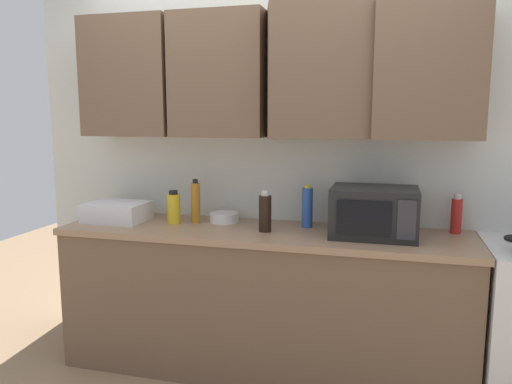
{
  "coord_description": "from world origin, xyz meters",
  "views": [
    {
      "loc": [
        0.72,
        -3.13,
        1.59
      ],
      "look_at": [
        -0.05,
        -0.25,
        1.12
      ],
      "focal_mm": 34.77,
      "sensor_mm": 36.0,
      "label": 1
    }
  ],
  "objects_px": {
    "bottle_amber_vinegar": "(196,202)",
    "bottle_yellow_mustard": "(174,208)",
    "dish_rack": "(117,212)",
    "bottle_blue_cleaner": "(307,207)",
    "microwave": "(374,212)",
    "bottle_red_sauce": "(456,215)",
    "bowl_ceramic_small": "(224,217)",
    "bottle_soy_dark": "(265,213)"
  },
  "relations": [
    {
      "from": "bottle_red_sauce",
      "to": "bowl_ceramic_small",
      "type": "height_order",
      "value": "bottle_red_sauce"
    },
    {
      "from": "bowl_ceramic_small",
      "to": "bottle_amber_vinegar",
      "type": "bearing_deg",
      "value": -160.5
    },
    {
      "from": "microwave",
      "to": "bottle_red_sauce",
      "type": "xyz_separation_m",
      "value": [
        0.46,
        0.2,
        -0.03
      ]
    },
    {
      "from": "bottle_yellow_mustard",
      "to": "bowl_ceramic_small",
      "type": "relative_size",
      "value": 1.14
    },
    {
      "from": "microwave",
      "to": "bottle_yellow_mustard",
      "type": "relative_size",
      "value": 2.27
    },
    {
      "from": "bottle_amber_vinegar",
      "to": "bottle_blue_cleaner",
      "type": "xyz_separation_m",
      "value": [
        0.71,
        0.05,
        -0.01
      ]
    },
    {
      "from": "bottle_amber_vinegar",
      "to": "bottle_blue_cleaner",
      "type": "distance_m",
      "value": 0.71
    },
    {
      "from": "microwave",
      "to": "bottle_amber_vinegar",
      "type": "distance_m",
      "value": 1.12
    },
    {
      "from": "bottle_yellow_mustard",
      "to": "microwave",
      "type": "bearing_deg",
      "value": -0.75
    },
    {
      "from": "dish_rack",
      "to": "bottle_blue_cleaner",
      "type": "height_order",
      "value": "bottle_blue_cleaner"
    },
    {
      "from": "bottle_soy_dark",
      "to": "bottle_blue_cleaner",
      "type": "distance_m",
      "value": 0.29
    },
    {
      "from": "bottle_soy_dark",
      "to": "bowl_ceramic_small",
      "type": "xyz_separation_m",
      "value": [
        -0.32,
        0.19,
        -0.08
      ]
    },
    {
      "from": "microwave",
      "to": "bottle_red_sauce",
      "type": "bearing_deg",
      "value": 23.02
    },
    {
      "from": "bottle_red_sauce",
      "to": "bowl_ceramic_small",
      "type": "relative_size",
      "value": 1.25
    },
    {
      "from": "bottle_soy_dark",
      "to": "bottle_yellow_mustard",
      "type": "relative_size",
      "value": 1.15
    },
    {
      "from": "bottle_yellow_mustard",
      "to": "bottle_blue_cleaner",
      "type": "bearing_deg",
      "value": 7.55
    },
    {
      "from": "bottle_blue_cleaner",
      "to": "bottle_red_sauce",
      "type": "bearing_deg",
      "value": 4.58
    },
    {
      "from": "microwave",
      "to": "bottle_amber_vinegar",
      "type": "xyz_separation_m",
      "value": [
        -1.12,
        0.07,
        -0.01
      ]
    },
    {
      "from": "bottle_red_sauce",
      "to": "bottle_blue_cleaner",
      "type": "relative_size",
      "value": 0.89
    },
    {
      "from": "bottle_amber_vinegar",
      "to": "bottle_soy_dark",
      "type": "relative_size",
      "value": 1.15
    },
    {
      "from": "bottle_yellow_mustard",
      "to": "bottle_blue_cleaner",
      "type": "xyz_separation_m",
      "value": [
        0.84,
        0.11,
        0.03
      ]
    },
    {
      "from": "bottle_amber_vinegar",
      "to": "bottle_red_sauce",
      "type": "height_order",
      "value": "bottle_amber_vinegar"
    },
    {
      "from": "dish_rack",
      "to": "bottle_red_sauce",
      "type": "bearing_deg",
      "value": 5.56
    },
    {
      "from": "microwave",
      "to": "bottle_blue_cleaner",
      "type": "distance_m",
      "value": 0.42
    },
    {
      "from": "dish_rack",
      "to": "bottle_yellow_mustard",
      "type": "xyz_separation_m",
      "value": [
        0.39,
        0.02,
        0.04
      ]
    },
    {
      "from": "dish_rack",
      "to": "bowl_ceramic_small",
      "type": "bearing_deg",
      "value": 11.6
    },
    {
      "from": "microwave",
      "to": "bottle_blue_cleaner",
      "type": "relative_size",
      "value": 1.82
    },
    {
      "from": "microwave",
      "to": "bowl_ceramic_small",
      "type": "distance_m",
      "value": 0.96
    },
    {
      "from": "dish_rack",
      "to": "bottle_red_sauce",
      "type": "height_order",
      "value": "bottle_red_sauce"
    },
    {
      "from": "microwave",
      "to": "bowl_ceramic_small",
      "type": "height_order",
      "value": "microwave"
    },
    {
      "from": "bottle_amber_vinegar",
      "to": "bottle_yellow_mustard",
      "type": "relative_size",
      "value": 1.32
    },
    {
      "from": "bottle_red_sauce",
      "to": "bottle_yellow_mustard",
      "type": "bearing_deg",
      "value": -173.96
    },
    {
      "from": "bottle_red_sauce",
      "to": "bowl_ceramic_small",
      "type": "xyz_separation_m",
      "value": [
        -1.41,
        -0.06,
        -0.08
      ]
    },
    {
      "from": "bottle_yellow_mustard",
      "to": "bottle_red_sauce",
      "type": "xyz_separation_m",
      "value": [
        1.71,
        0.18,
        0.01
      ]
    },
    {
      "from": "bottle_soy_dark",
      "to": "bottle_red_sauce",
      "type": "height_order",
      "value": "bottle_soy_dark"
    },
    {
      "from": "microwave",
      "to": "bottle_blue_cleaner",
      "type": "height_order",
      "value": "microwave"
    },
    {
      "from": "dish_rack",
      "to": "bottle_blue_cleaner",
      "type": "relative_size",
      "value": 1.44
    },
    {
      "from": "bottle_red_sauce",
      "to": "dish_rack",
      "type": "bearing_deg",
      "value": -174.44
    },
    {
      "from": "bottle_yellow_mustard",
      "to": "bottle_amber_vinegar",
      "type": "bearing_deg",
      "value": 24.31
    },
    {
      "from": "bottle_amber_vinegar",
      "to": "bowl_ceramic_small",
      "type": "bearing_deg",
      "value": 19.5
    },
    {
      "from": "bottle_soy_dark",
      "to": "bottle_yellow_mustard",
      "type": "height_order",
      "value": "bottle_soy_dark"
    },
    {
      "from": "bottle_amber_vinegar",
      "to": "bottle_soy_dark",
      "type": "distance_m",
      "value": 0.51
    }
  ]
}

